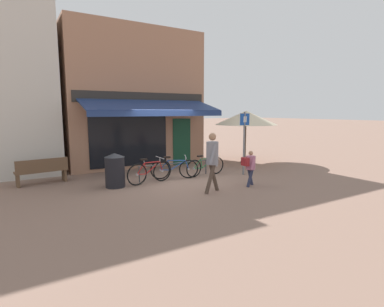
{
  "coord_description": "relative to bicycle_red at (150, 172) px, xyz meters",
  "views": [
    {
      "loc": [
        -4.9,
        -9.26,
        2.43
      ],
      "look_at": [
        0.1,
        -0.87,
        1.05
      ],
      "focal_mm": 28.0,
      "sensor_mm": 36.0,
      "label": 1
    }
  ],
  "objects": [
    {
      "name": "litter_bin",
      "position": [
        -1.16,
        0.12,
        0.16
      ],
      "size": [
        0.63,
        0.63,
        1.11
      ],
      "color": "black",
      "rests_on": "ground_plane"
    },
    {
      "name": "bicycle_green",
      "position": [
        2.29,
        0.07,
        -0.03
      ],
      "size": [
        1.75,
        0.52,
        0.81
      ],
      "rotation": [
        0.05,
        0.0,
        0.06
      ],
      "color": "black",
      "rests_on": "ground_plane"
    },
    {
      "name": "ground_plane",
      "position": [
        1.04,
        0.0,
        -0.4
      ],
      "size": [
        160.0,
        160.0,
        0.0
      ],
      "primitive_type": "plane",
      "color": "#846656"
    },
    {
      "name": "parking_sign",
      "position": [
        3.67,
        -0.52,
        1.08
      ],
      "size": [
        0.44,
        0.07,
        2.41
      ],
      "color": "slate",
      "rests_on": "ground_plane"
    },
    {
      "name": "shop_front",
      "position": [
        0.94,
        4.25,
        2.61
      ],
      "size": [
        6.04,
        4.83,
        6.02
      ],
      "color": "#9E7056",
      "rests_on": "ground_plane"
    },
    {
      "name": "park_bench",
      "position": [
        -3.15,
        1.75,
        0.07
      ],
      "size": [
        1.65,
        0.66,
        0.87
      ],
      "rotation": [
        0.0,
        0.0,
        0.14
      ],
      "color": "brown",
      "rests_on": "ground_plane"
    },
    {
      "name": "bicycle_blue",
      "position": [
        1.02,
        0.18,
        -0.02
      ],
      "size": [
        1.64,
        0.84,
        0.86
      ],
      "rotation": [
        0.11,
        0.0,
        -0.4
      ],
      "color": "black",
      "rests_on": "ground_plane"
    },
    {
      "name": "pedestrian_child",
      "position": [
        2.65,
        -2.0,
        0.32
      ],
      "size": [
        0.51,
        0.5,
        1.18
      ],
      "rotation": [
        0.0,
        0.0,
        -0.02
      ],
      "color": "#282D47",
      "rests_on": "ground_plane"
    },
    {
      "name": "bike_rack_rail",
      "position": [
        1.1,
        0.3,
        0.07
      ],
      "size": [
        2.84,
        0.04,
        0.57
      ],
      "color": "#47494F",
      "rests_on": "ground_plane"
    },
    {
      "name": "bicycle_red",
      "position": [
        0.0,
        0.0,
        0.0
      ],
      "size": [
        1.72,
        0.52,
        0.88
      ],
      "rotation": [
        0.06,
        0.0,
        0.14
      ],
      "color": "black",
      "rests_on": "ground_plane"
    },
    {
      "name": "cafe_parasol",
      "position": [
        5.6,
        1.63,
        1.73
      ],
      "size": [
        2.91,
        2.91,
        2.46
      ],
      "color": "#4C3D2D",
      "rests_on": "ground_plane"
    },
    {
      "name": "pedestrian_adult",
      "position": [
        1.18,
        -1.98,
        0.71
      ],
      "size": [
        0.63,
        0.55,
        1.81
      ],
      "rotation": [
        0.0,
        0.0,
        -0.07
      ],
      "color": "#47382D",
      "rests_on": "ground_plane"
    }
  ]
}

